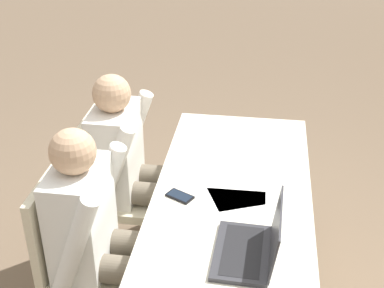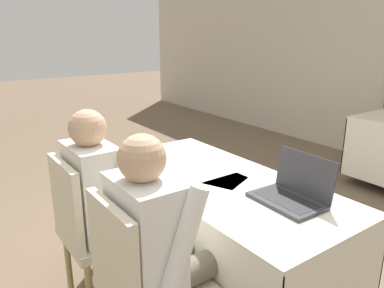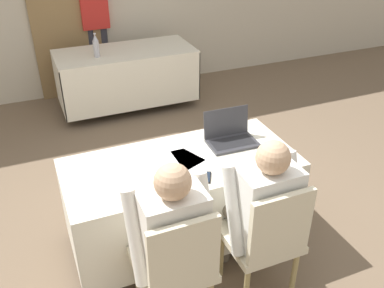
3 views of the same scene
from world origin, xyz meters
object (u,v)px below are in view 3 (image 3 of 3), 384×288
at_px(cell_phone, 205,177).
at_px(chair_near_left, 177,265).
at_px(water_bottle, 96,46).
at_px(person_white_shirt, 260,207).
at_px(person_red_shirt, 95,23).
at_px(person_checkered_shirt, 170,232).
at_px(chair_near_right, 267,237).
at_px(laptop, 231,137).

bearing_deg(cell_phone, chair_near_left, -103.03).
bearing_deg(chair_near_left, water_bottle, -94.00).
xyz_separation_m(cell_phone, water_bottle, (-0.16, 2.66, 0.12)).
height_order(chair_near_left, person_white_shirt, person_white_shirt).
bearing_deg(person_white_shirt, chair_near_left, 9.86).
bearing_deg(chair_near_left, person_white_shirt, -170.14).
height_order(cell_phone, person_red_shirt, person_red_shirt).
relative_size(water_bottle, person_checkered_shirt, 0.23).
bearing_deg(cell_phone, person_checkered_shirt, -110.75).
distance_m(water_bottle, chair_near_right, 3.14).
xyz_separation_m(chair_near_left, person_white_shirt, (0.60, 0.10, 0.16)).
height_order(chair_near_left, chair_near_right, same).
height_order(chair_near_left, person_red_shirt, person_red_shirt).
distance_m(laptop, person_checkered_shirt, 1.01).
bearing_deg(chair_near_right, person_white_shirt, -90.00).
height_order(chair_near_left, person_checkered_shirt, person_checkered_shirt).
xyz_separation_m(chair_near_right, person_white_shirt, (0.00, 0.10, 0.16)).
bearing_deg(water_bottle, person_checkered_shirt, -94.14).
bearing_deg(laptop, person_red_shirt, 98.82).
relative_size(person_white_shirt, person_red_shirt, 0.74).
distance_m(laptop, person_white_shirt, 0.71).
xyz_separation_m(cell_phone, person_red_shirt, (-0.00, 3.43, 0.18)).
height_order(chair_near_right, person_checkered_shirt, person_checkered_shirt).
relative_size(chair_near_left, chair_near_right, 1.00).
bearing_deg(cell_phone, chair_near_right, -35.57).
relative_size(chair_near_left, person_checkered_shirt, 0.78).
height_order(cell_phone, person_white_shirt, person_white_shirt).
bearing_deg(person_white_shirt, person_red_shirt, -86.57).
height_order(laptop, person_white_shirt, person_white_shirt).
relative_size(water_bottle, chair_near_right, 0.30).
relative_size(cell_phone, person_red_shirt, 0.09).
height_order(cell_phone, chair_near_left, chair_near_left).
relative_size(cell_phone, person_checkered_shirt, 0.12).
bearing_deg(chair_near_left, chair_near_right, -180.00).
height_order(cell_phone, water_bottle, water_bottle).
bearing_deg(cell_phone, person_red_shirt, 117.59).
bearing_deg(person_checkered_shirt, person_red_shirt, -95.62).
relative_size(person_checkered_shirt, person_white_shirt, 1.00).
distance_m(chair_near_right, person_white_shirt, 0.19).
xyz_separation_m(water_bottle, person_red_shirt, (0.15, 0.77, 0.06)).
height_order(water_bottle, person_checkered_shirt, person_checkered_shirt).
xyz_separation_m(water_bottle, person_checkered_shirt, (-0.22, -3.00, -0.18)).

